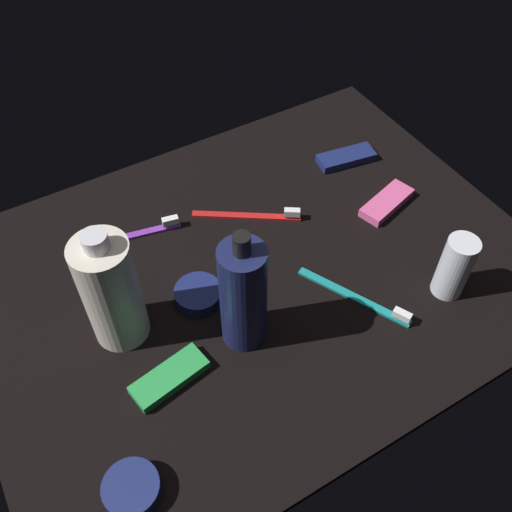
# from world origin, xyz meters

# --- Properties ---
(ground_plane) EXTENTS (0.84, 0.64, 0.01)m
(ground_plane) POSITION_xyz_m (0.00, 0.00, -0.01)
(ground_plane) COLOR black
(lotion_bottle) EXTENTS (0.06, 0.06, 0.20)m
(lotion_bottle) POSITION_xyz_m (0.07, 0.09, 0.09)
(lotion_bottle) COLOR #181E4A
(lotion_bottle) RESTS_ON ground_plane
(bodywash_bottle) EXTENTS (0.08, 0.08, 0.20)m
(bodywash_bottle) POSITION_xyz_m (0.22, -0.00, 0.09)
(bodywash_bottle) COLOR silver
(bodywash_bottle) RESTS_ON ground_plane
(deodorant_stick) EXTENTS (0.05, 0.05, 0.10)m
(deodorant_stick) POSITION_xyz_m (-0.22, 0.18, 0.05)
(deodorant_stick) COLOR silver
(deodorant_stick) RESTS_ON ground_plane
(toothbrush_red) EXTENTS (0.16, 0.11, 0.02)m
(toothbrush_red) POSITION_xyz_m (-0.05, -0.10, 0.01)
(toothbrush_red) COLOR red
(toothbrush_red) RESTS_ON ground_plane
(toothbrush_purple) EXTENTS (0.18, 0.05, 0.02)m
(toothbrush_purple) POSITION_xyz_m (0.14, -0.16, 0.01)
(toothbrush_purple) COLOR purple
(toothbrush_purple) RESTS_ON ground_plane
(toothbrush_teal) EXTENTS (0.09, 0.17, 0.02)m
(toothbrush_teal) POSITION_xyz_m (-0.10, 0.13, 0.01)
(toothbrush_teal) COLOR teal
(toothbrush_teal) RESTS_ON ground_plane
(snack_bar_green) EXTENTS (0.11, 0.06, 0.01)m
(snack_bar_green) POSITION_xyz_m (0.19, 0.11, 0.01)
(snack_bar_green) COLOR green
(snack_bar_green) RESTS_ON ground_plane
(snack_bar_navy) EXTENTS (0.11, 0.06, 0.01)m
(snack_bar_navy) POSITION_xyz_m (-0.27, -0.13, 0.01)
(snack_bar_navy) COLOR navy
(snack_bar_navy) RESTS_ON ground_plane
(snack_bar_pink) EXTENTS (0.11, 0.07, 0.01)m
(snack_bar_pink) POSITION_xyz_m (-0.26, -0.01, 0.01)
(snack_bar_pink) COLOR #E55999
(snack_bar_pink) RESTS_ON ground_plane
(cream_tin_left) EXTENTS (0.07, 0.07, 0.02)m
(cream_tin_left) POSITION_xyz_m (0.29, 0.21, 0.01)
(cream_tin_left) COLOR navy
(cream_tin_left) RESTS_ON ground_plane
(cream_tin_right) EXTENTS (0.07, 0.07, 0.02)m
(cream_tin_right) POSITION_xyz_m (0.10, 0.01, 0.01)
(cream_tin_right) COLOR navy
(cream_tin_right) RESTS_ON ground_plane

